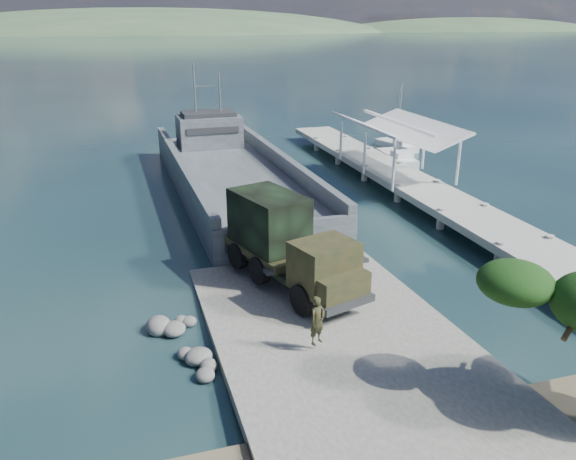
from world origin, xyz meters
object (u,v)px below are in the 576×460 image
(landing_craft, at_px, (233,181))
(soldier, at_px, (317,329))
(pier, at_px, (401,170))
(sailboat_far, at_px, (397,146))
(military_truck, at_px, (286,242))
(sailboat_near, at_px, (397,159))

(landing_craft, xyz_separation_m, soldier, (-1.53, -24.11, 0.68))
(pier, height_order, landing_craft, landing_craft)
(soldier, xyz_separation_m, sailboat_far, (20.91, 34.18, -1.15))
(pier, bearing_deg, military_truck, -133.64)
(soldier, bearing_deg, pier, 26.27)
(sailboat_far, bearing_deg, pier, -128.22)
(soldier, relative_size, sailboat_near, 0.26)
(military_truck, relative_size, soldier, 4.66)
(military_truck, xyz_separation_m, soldier, (-0.65, -6.45, -1.06))
(pier, distance_m, landing_craft, 13.20)
(military_truck, distance_m, sailboat_far, 34.41)
(sailboat_near, xyz_separation_m, sailboat_far, (2.76, 5.47, -0.05))
(sailboat_far, bearing_deg, military_truck, -138.08)
(sailboat_near, bearing_deg, landing_craft, -159.81)
(landing_craft, height_order, sailboat_near, landing_craft)
(soldier, relative_size, sailboat_far, 0.31)
(landing_craft, bearing_deg, pier, -16.15)
(landing_craft, height_order, soldier, landing_craft)
(sailboat_near, distance_m, sailboat_far, 6.12)
(pier, xyz_separation_m, military_truck, (-13.61, -14.27, 0.95))
(sailboat_far, bearing_deg, sailboat_near, -128.70)
(pier, distance_m, sailboat_near, 8.97)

